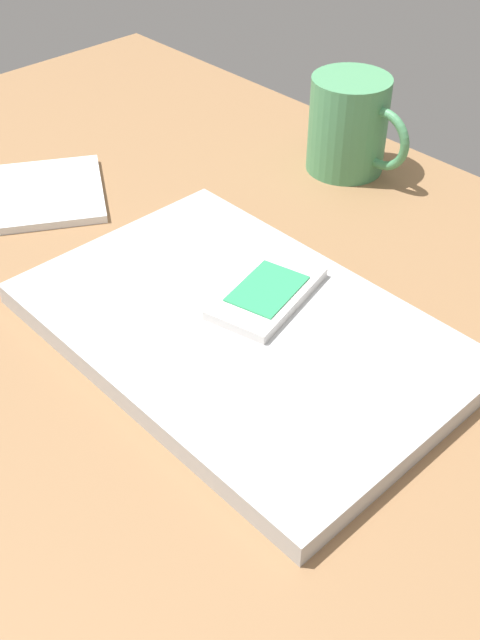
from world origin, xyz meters
TOP-DOWN VIEW (x-y plane):
  - desk_surface at (0.00, 0.00)cm, footprint 120.00×80.00cm
  - laptop_closed at (0.70, 3.99)cm, footprint 34.32×22.76cm
  - cell_phone_on_laptop at (-0.37, 7.63)cm, footprint 7.92×11.25cm
  - notepad at (-30.02, 2.33)cm, footprint 19.36×20.86cm
  - coffee_mug at (-11.71, 31.17)cm, footprint 11.76×8.12cm

SIDE VIEW (x-z plane):
  - desk_surface at x=0.00cm, z-range 0.00..3.00cm
  - notepad at x=-30.02cm, z-range 3.00..3.80cm
  - laptop_closed at x=0.70cm, z-range 3.00..4.86cm
  - cell_phone_on_laptop at x=-0.37cm, z-range 4.83..5.79cm
  - coffee_mug at x=-11.71cm, z-range 3.00..12.90cm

